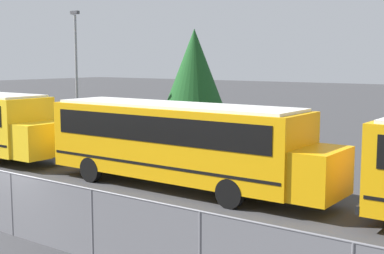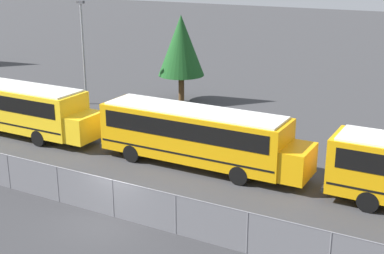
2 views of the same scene
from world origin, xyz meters
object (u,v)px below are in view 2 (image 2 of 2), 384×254
at_px(school_bus_1, 15,105).
at_px(school_bus_2, 197,133).
at_px(light_pole, 83,49).
at_px(tree_1, 181,46).

relative_size(school_bus_1, school_bus_2, 1.00).
distance_m(school_bus_2, light_pole, 15.44).
distance_m(school_bus_1, school_bus_2, 12.72).
relative_size(school_bus_1, tree_1, 1.75).
height_order(school_bus_1, light_pole, light_pole).
relative_size(school_bus_1, light_pole, 1.51).
distance_m(school_bus_1, light_pole, 8.10).
height_order(light_pole, tree_1, light_pole).
height_order(school_bus_2, tree_1, tree_1).
bearing_deg(light_pole, school_bus_2, -27.98).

